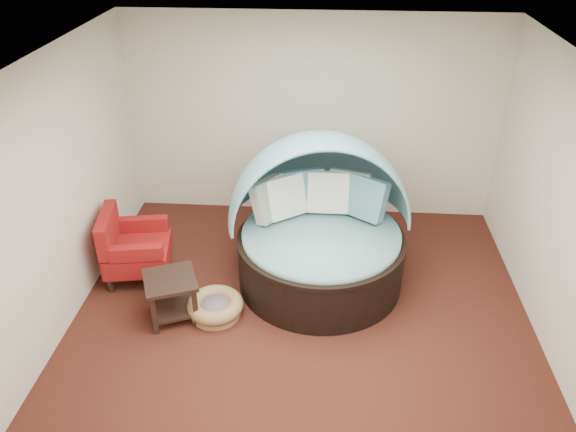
# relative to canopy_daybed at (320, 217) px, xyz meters

# --- Properties ---
(floor) EXTENTS (5.00, 5.00, 0.00)m
(floor) POSITION_rel_canopy_daybed_xyz_m (-0.16, -0.87, -0.83)
(floor) COLOR #4C1F15
(floor) RESTS_ON ground
(wall_back) EXTENTS (5.00, 0.00, 5.00)m
(wall_back) POSITION_rel_canopy_daybed_xyz_m (-0.16, 1.63, 0.57)
(wall_back) COLOR beige
(wall_back) RESTS_ON floor
(wall_front) EXTENTS (5.00, 0.00, 5.00)m
(wall_front) POSITION_rel_canopy_daybed_xyz_m (-0.16, -3.37, 0.57)
(wall_front) COLOR beige
(wall_front) RESTS_ON floor
(wall_left) EXTENTS (0.00, 5.00, 5.00)m
(wall_left) POSITION_rel_canopy_daybed_xyz_m (-2.66, -0.87, 0.57)
(wall_left) COLOR beige
(wall_left) RESTS_ON floor
(wall_right) EXTENTS (0.00, 5.00, 5.00)m
(wall_right) POSITION_rel_canopy_daybed_xyz_m (2.34, -0.87, 0.57)
(wall_right) COLOR beige
(wall_right) RESTS_ON floor
(ceiling) EXTENTS (5.00, 5.00, 0.00)m
(ceiling) POSITION_rel_canopy_daybed_xyz_m (-0.16, -0.87, 1.97)
(ceiling) COLOR white
(ceiling) RESTS_ON wall_back
(canopy_daybed) EXTENTS (2.29, 2.23, 1.78)m
(canopy_daybed) POSITION_rel_canopy_daybed_xyz_m (0.00, 0.00, 0.00)
(canopy_daybed) COLOR black
(canopy_daybed) RESTS_ON floor
(pet_basket) EXTENTS (0.70, 0.70, 0.22)m
(pet_basket) POSITION_rel_canopy_daybed_xyz_m (-1.11, -0.81, -0.71)
(pet_basket) COLOR #9C7A47
(pet_basket) RESTS_ON floor
(red_armchair) EXTENTS (0.86, 0.86, 0.88)m
(red_armchair) POSITION_rel_canopy_daybed_xyz_m (-2.22, -0.15, -0.42)
(red_armchair) COLOR black
(red_armchair) RESTS_ON floor
(side_table) EXTENTS (0.70, 0.70, 0.52)m
(side_table) POSITION_rel_canopy_daybed_xyz_m (-1.57, -0.87, -0.49)
(side_table) COLOR black
(side_table) RESTS_ON floor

